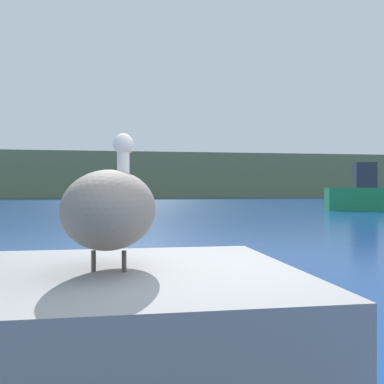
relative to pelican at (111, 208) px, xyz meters
name	(u,v)px	position (x,y,z in m)	size (l,w,h in m)	color
ground_plane	(297,380)	(1.25, -0.08, -1.19)	(260.00, 260.00, 0.00)	navy
hillside_backdrop	(120,176)	(1.25, 66.67, 2.02)	(140.00, 11.84, 6.41)	#6B7A51
pier_dock	(111,330)	(0.00, -0.01, -0.80)	(2.44, 2.18, 0.78)	gray
pelican	(111,208)	(0.00, 0.00, 0.00)	(0.81, 1.39, 0.94)	gray
fishing_boat_green	(365,194)	(15.00, 22.49, -0.21)	(4.72, 2.26, 4.09)	#1E8C4C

